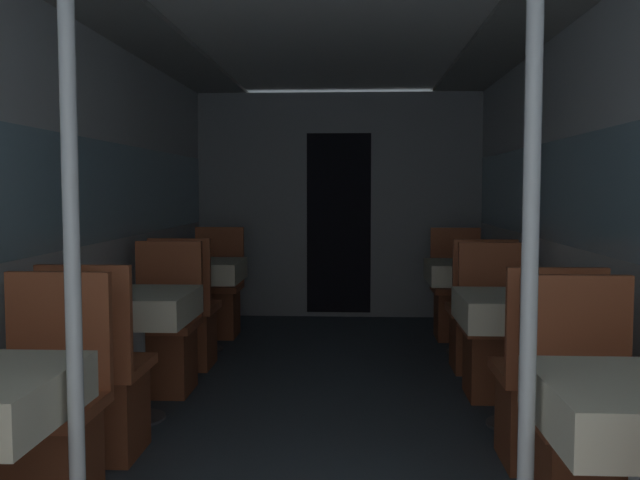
{
  "coord_description": "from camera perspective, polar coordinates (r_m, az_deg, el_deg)",
  "views": [
    {
      "loc": [
        0.18,
        -1.46,
        1.29
      ],
      "look_at": [
        -0.02,
        2.33,
        1.01
      ],
      "focal_mm": 40.0,
      "sensor_mm": 36.0,
      "label": 1
    }
  ],
  "objects": [
    {
      "name": "bulkhead_far",
      "position": [
        7.16,
        1.52,
        2.74
      ],
      "size": [
        2.83,
        0.09,
        2.24
      ],
      "color": "gray",
      "rests_on": "ground_plane"
    },
    {
      "name": "dining_table_right_2",
      "position": [
        5.68,
        11.75,
        -2.9
      ],
      "size": [
        0.63,
        0.63,
        0.72
      ],
      "color": "#4C4C51",
      "rests_on": "ground_plane"
    },
    {
      "name": "support_pole_right_0",
      "position": [
        2.18,
        16.48,
        -0.38
      ],
      "size": [
        0.05,
        0.05,
        2.24
      ],
      "color": "silver",
      "rests_on": "ground_plane"
    },
    {
      "name": "chair_right_near_1",
      "position": [
        3.54,
        17.47,
        -12.42
      ],
      "size": [
        0.43,
        0.43,
        0.95
      ],
      "color": "brown",
      "rests_on": "ground_plane"
    },
    {
      "name": "dining_table_right_1",
      "position": [
        4.0,
        15.56,
        -5.89
      ],
      "size": [
        0.63,
        0.63,
        0.72
      ],
      "color": "#4C4C51",
      "rests_on": "ground_plane"
    },
    {
      "name": "dining_table_left_1",
      "position": [
        4.09,
        -14.6,
        -5.65
      ],
      "size": [
        0.63,
        0.63,
        0.72
      ],
      "color": "#4C4C51",
      "rests_on": "ground_plane"
    },
    {
      "name": "chair_right_far_0",
      "position": [
        2.98,
        20.54,
        -15.67
      ],
      "size": [
        0.43,
        0.43,
        0.95
      ],
      "rotation": [
        0.0,
        0.0,
        3.14
      ],
      "color": "brown",
      "rests_on": "ground_plane"
    },
    {
      "name": "chair_right_near_2",
      "position": [
        5.19,
        12.65,
        -7.07
      ],
      "size": [
        0.43,
        0.43,
        0.95
      ],
      "color": "brown",
      "rests_on": "ground_plane"
    },
    {
      "name": "chair_right_far_2",
      "position": [
        6.27,
        10.93,
        -5.11
      ],
      "size": [
        0.43,
        0.43,
        0.95
      ],
      "rotation": [
        0.0,
        0.0,
        3.14
      ],
      "color": "brown",
      "rests_on": "ground_plane"
    },
    {
      "name": "chair_left_far_2",
      "position": [
        6.33,
        -8.29,
        -5.0
      ],
      "size": [
        0.43,
        0.43,
        0.95
      ],
      "rotation": [
        0.0,
        0.0,
        3.14
      ],
      "color": "brown",
      "rests_on": "ground_plane"
    },
    {
      "name": "chair_left_far_0",
      "position": [
        3.1,
        -21.24,
        -14.9
      ],
      "size": [
        0.43,
        0.43,
        0.95
      ],
      "rotation": [
        0.0,
        0.0,
        3.14
      ],
      "color": "brown",
      "rests_on": "ground_plane"
    },
    {
      "name": "chair_left_near_1",
      "position": [
        3.64,
        -17.2,
        -11.94
      ],
      "size": [
        0.43,
        0.43,
        0.95
      ],
      "color": "brown",
      "rests_on": "ground_plane"
    },
    {
      "name": "wall_right",
      "position": [
        4.28,
        20.13,
        1.92
      ],
      "size": [
        0.05,
        8.07,
        2.24
      ],
      "color": "silver",
      "rests_on": "ground_plane"
    },
    {
      "name": "support_pole_left_0",
      "position": [
        2.29,
        -19.25,
        -0.24
      ],
      "size": [
        0.05,
        0.05,
        2.24
      ],
      "color": "silver",
      "rests_on": "ground_plane"
    },
    {
      "name": "chair_right_far_1",
      "position": [
        4.59,
        13.95,
        -8.54
      ],
      "size": [
        0.43,
        0.43,
        0.95
      ],
      "rotation": [
        0.0,
        0.0,
        3.14
      ],
      "color": "brown",
      "rests_on": "ground_plane"
    },
    {
      "name": "dining_table_left_2",
      "position": [
        5.75,
        -9.4,
        -2.79
      ],
      "size": [
        0.63,
        0.63,
        0.72
      ],
      "color": "#4C4C51",
      "rests_on": "ground_plane"
    },
    {
      "name": "chair_left_near_2",
      "position": [
        5.26,
        -10.67,
        -6.89
      ],
      "size": [
        0.43,
        0.43,
        0.95
      ],
      "color": "brown",
      "rests_on": "ground_plane"
    },
    {
      "name": "wall_left",
      "position": [
        4.4,
        -18.66,
        2.01
      ],
      "size": [
        0.05,
        8.07,
        2.24
      ],
      "color": "silver",
      "rests_on": "ground_plane"
    },
    {
      "name": "chair_left_far_1",
      "position": [
        4.67,
        -12.46,
        -8.3
      ],
      "size": [
        0.43,
        0.43,
        0.95
      ],
      "rotation": [
        0.0,
        0.0,
        3.14
      ],
      "color": "brown",
      "rests_on": "ground_plane"
    },
    {
      "name": "ceiling_panel",
      "position": [
        4.21,
        0.47,
        17.83
      ],
      "size": [
        2.89,
        8.07,
        0.07
      ],
      "color": "white",
      "rests_on": "wall_left"
    }
  ]
}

